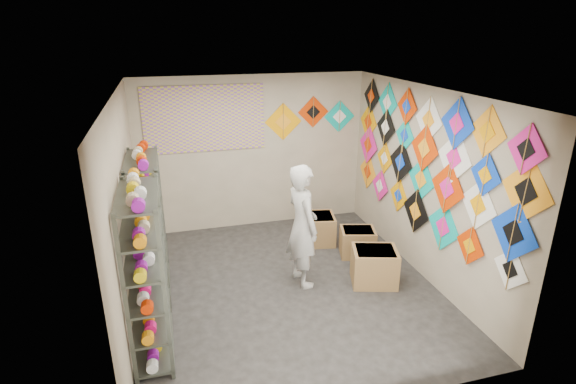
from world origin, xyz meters
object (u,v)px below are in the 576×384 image
object	(u,v)px
shopkeeper	(302,226)
carton_c	(319,229)
shelf_rack_back	(149,226)
shelf_rack_front	(147,275)
carton_a	(374,266)
carton_b	(357,242)

from	to	relation	value
shopkeeper	carton_c	size ratio (longest dim) A/B	3.17
shelf_rack_back	shelf_rack_front	bearing A→B (deg)	-90.00
shopkeeper	carton_c	bearing A→B (deg)	-39.42
shelf_rack_front	carton_a	bearing A→B (deg)	11.83
shelf_rack_back	carton_a	world-z (taller)	shelf_rack_back
shelf_rack_front	carton_b	size ratio (longest dim) A/B	3.56
shelf_rack_back	carton_c	world-z (taller)	shelf_rack_back
carton_a	carton_b	distance (m)	0.84
carton_a	carton_c	xyz separation A→B (m)	(-0.33, 1.43, -0.02)
carton_a	carton_c	world-z (taller)	carton_a
carton_a	carton_b	size ratio (longest dim) A/B	1.15
shelf_rack_back	carton_a	size ratio (longest dim) A/B	3.08
shelf_rack_back	carton_a	xyz separation A→B (m)	(3.00, -0.67, -0.69)
shelf_rack_front	carton_a	xyz separation A→B (m)	(3.00, 0.63, -0.69)
carton_b	shopkeeper	bearing A→B (deg)	-138.46
carton_b	carton_c	xyz separation A→B (m)	(-0.44, 0.60, 0.02)
shelf_rack_front	shelf_rack_back	distance (m)	1.30
shelf_rack_front	carton_c	distance (m)	3.45
carton_b	carton_c	distance (m)	0.74
carton_a	carton_b	world-z (taller)	carton_a
shelf_rack_front	carton_a	size ratio (longest dim) A/B	3.08
shopkeeper	carton_a	size ratio (longest dim) A/B	2.84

